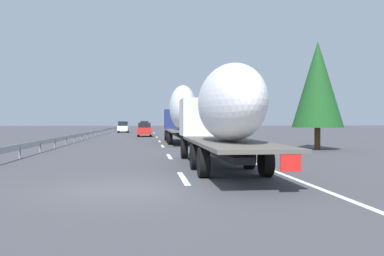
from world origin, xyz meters
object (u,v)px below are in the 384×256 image
car_red_compact (144,129)px  car_white_van (123,127)px  road_sign (188,118)px  car_blue_sedan (144,125)px  truck_lead (181,113)px  truck_trailing (222,112)px  car_silver_hatch (144,126)px

car_red_compact → car_white_van: car_white_van is taller
car_red_compact → road_sign: (8.79, -6.40, 1.48)m
car_red_compact → car_white_van: (18.85, 3.73, 0.05)m
car_blue_sedan → road_sign: size_ratio=1.34×
truck_lead → car_blue_sedan: 66.31m
truck_trailing → car_red_compact: bearing=5.3°
car_red_compact → truck_trailing: bearing=-174.7°
truck_trailing → road_sign: 44.76m
truck_trailing → car_white_van: (54.71, 7.04, -1.35)m
road_sign → truck_trailing: bearing=176.0°
truck_lead → car_white_van: size_ratio=3.01×
car_red_compact → car_silver_hatch: bearing=0.3°
car_blue_sedan → car_white_van: bearing=173.9°
car_white_van → road_sign: size_ratio=1.25×
truck_trailing → truck_lead: bearing=0.0°
car_white_van → truck_trailing: bearing=-172.7°
car_blue_sedan → car_silver_hatch: bearing=-179.2°
car_blue_sedan → road_sign: 41.63m
car_blue_sedan → car_red_compact: (-49.83, -0.44, -0.02)m
car_white_van → road_sign: (-10.06, -10.13, 1.43)m
car_blue_sedan → car_white_van: car_white_van is taller
truck_trailing → car_silver_hatch: 68.30m
truck_lead → car_blue_sedan: truck_lead is taller
car_white_van → road_sign: 14.35m
car_white_van → road_sign: road_sign is taller
truck_lead → car_silver_hatch: 48.83m
car_silver_hatch → car_red_compact: (-32.34, -0.19, -0.08)m
car_blue_sedan → car_red_compact: 49.84m
truck_lead → road_sign: size_ratio=3.77×
car_silver_hatch → road_sign: size_ratio=1.26×
car_blue_sedan → car_white_van: size_ratio=1.07×
car_blue_sedan → car_silver_hatch: car_silver_hatch is taller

